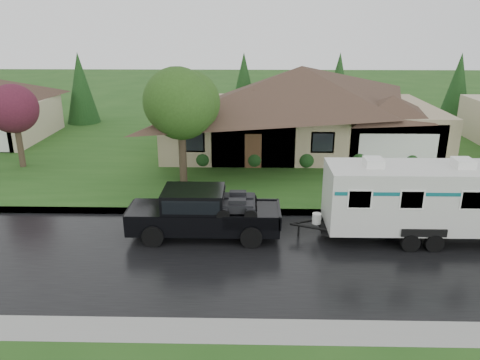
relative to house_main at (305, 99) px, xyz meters
The scene contains 10 objects.
ground 14.48m from the house_main, 99.41° to the right, with size 140.00×140.00×0.00m, color #214B17.
road 16.40m from the house_main, 98.24° to the right, with size 140.00×8.00×0.01m, color black.
curb 12.32m from the house_main, 101.19° to the right, with size 140.00×0.50×0.15m, color gray.
lawn 4.36m from the house_main, 153.11° to the left, with size 140.00×26.00×0.15m, color #214B17.
house_main is the anchor object (origin of this frame).
tree_left_green 10.60m from the house_main, 134.24° to the right, with size 3.66×3.66×6.05m.
tree_red 18.30m from the house_main, 164.52° to the right, with size 2.93×2.93×4.85m.
shrub_row 5.42m from the house_main, 93.69° to the right, with size 13.60×1.00×1.00m.
pickup_truck 15.35m from the house_main, 112.21° to the right, with size 6.24×2.37×2.08m.
travel_trailer 14.47m from the house_main, 77.58° to the right, with size 7.69×2.70×3.45m.
Camera 1 is at (-1.40, -18.14, 8.65)m, focal length 35.00 mm.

